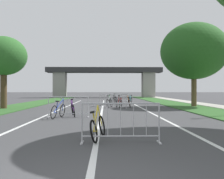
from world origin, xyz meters
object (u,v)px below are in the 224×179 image
(crowd_barrier_fourth, at_px, (118,98))
(bicycle_green_3, at_px, (110,100))
(bicycle_red_2, at_px, (119,103))
(tree_left_cypress_far, at_px, (4,56))
(crowd_barrier_second, at_px, (68,107))
(crowd_barrier_nearest, at_px, (121,123))
(bicycle_yellow_0, at_px, (98,127))
(bicycle_blue_4, at_px, (58,111))
(crowd_barrier_third, at_px, (113,101))
(tree_right_pine_near, at_px, (194,51))
(bicycle_orange_8, at_px, (129,103))
(bicycle_silver_7, at_px, (109,103))
(bicycle_black_9, at_px, (115,100))
(bicycle_white_5, at_px, (119,100))
(bicycle_purple_6, at_px, (73,109))
(bicycle_teal_1, at_px, (130,100))

(crowd_barrier_fourth, distance_m, bicycle_green_3, 0.98)
(bicycle_red_2, bearing_deg, tree_left_cypress_far, -3.88)
(crowd_barrier_second, relative_size, bicycle_green_3, 1.20)
(crowd_barrier_nearest, xyz_separation_m, bicycle_green_3, (0.04, 19.96, -0.15))
(bicycle_yellow_0, xyz_separation_m, bicycle_blue_4, (-2.09, 5.49, 0.03))
(tree_left_cypress_far, xyz_separation_m, crowd_barrier_fourth, (8.60, 7.21, -3.28))
(crowd_barrier_third, height_order, crowd_barrier_fourth, same)
(tree_left_cypress_far, distance_m, tree_right_pine_near, 14.77)
(bicycle_green_3, bearing_deg, bicycle_orange_8, -82.90)
(crowd_barrier_third, distance_m, bicycle_silver_7, 0.63)
(crowd_barrier_third, xyz_separation_m, bicycle_black_9, (0.34, 6.00, -0.13))
(bicycle_white_5, bearing_deg, bicycle_green_3, -3.90)
(bicycle_orange_8, bearing_deg, bicycle_blue_4, -116.42)
(bicycle_orange_8, bearing_deg, tree_left_cypress_far, -169.80)
(crowd_barrier_fourth, relative_size, bicycle_red_2, 1.22)
(bicycle_silver_7, bearing_deg, crowd_barrier_second, -93.19)
(bicycle_purple_6, xyz_separation_m, bicycle_orange_8, (3.56, 6.49, -0.01))
(crowd_barrier_second, relative_size, crowd_barrier_third, 1.00)
(tree_left_cypress_far, relative_size, crowd_barrier_fourth, 2.52)
(tree_right_pine_near, bearing_deg, bicycle_purple_6, -140.29)
(tree_right_pine_near, bearing_deg, tree_left_cypress_far, -171.65)
(crowd_barrier_second, distance_m, bicycle_silver_7, 7.36)
(bicycle_white_5, bearing_deg, bicycle_purple_6, 70.63)
(crowd_barrier_nearest, relative_size, bicycle_red_2, 1.21)
(tree_left_cypress_far, bearing_deg, bicycle_black_9, 39.12)
(crowd_barrier_nearest, height_order, bicycle_yellow_0, crowd_barrier_nearest)
(crowd_barrier_third, relative_size, bicycle_purple_6, 1.22)
(tree_right_pine_near, distance_m, bicycle_red_2, 7.55)
(crowd_barrier_third, height_order, bicycle_red_2, crowd_barrier_third)
(bicycle_orange_8, bearing_deg, bicycle_silver_7, 179.72)
(tree_left_cypress_far, distance_m, bicycle_purple_6, 8.46)
(crowd_barrier_second, distance_m, bicycle_purple_6, 0.50)
(tree_right_pine_near, xyz_separation_m, crowd_barrier_fourth, (-6.00, 5.06, -4.03))
(bicycle_green_3, height_order, bicycle_orange_8, bicycle_orange_8)
(bicycle_white_5, xyz_separation_m, bicycle_orange_8, (0.45, -6.58, -0.02))
(crowd_barrier_fourth, bearing_deg, tree_left_cypress_far, -140.03)
(bicycle_purple_6, distance_m, bicycle_orange_8, 7.40)
(crowd_barrier_third, xyz_separation_m, bicycle_green_3, (-0.15, 7.01, -0.15))
(bicycle_orange_8, distance_m, bicycle_black_9, 5.61)
(bicycle_white_5, relative_size, bicycle_silver_7, 0.98)
(bicycle_teal_1, relative_size, bicycle_white_5, 1.01)
(bicycle_red_2, distance_m, bicycle_silver_7, 0.74)
(bicycle_white_5, bearing_deg, bicycle_red_2, 80.86)
(crowd_barrier_second, xyz_separation_m, bicycle_teal_1, (4.30, 12.39, -0.15))
(bicycle_purple_6, bearing_deg, crowd_barrier_third, 57.18)
(crowd_barrier_second, xyz_separation_m, bicycle_green_3, (2.32, 13.48, -0.15))
(crowd_barrier_fourth, relative_size, bicycle_yellow_0, 1.21)
(tree_right_pine_near, xyz_separation_m, bicycle_yellow_0, (-7.44, -13.85, -4.20))
(bicycle_purple_6, bearing_deg, bicycle_yellow_0, -88.71)
(bicycle_white_5, distance_m, bicycle_black_9, 1.15)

